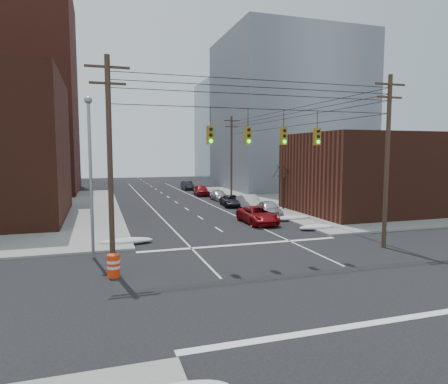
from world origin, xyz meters
TOP-DOWN VIEW (x-y plane):
  - ground at (0.00, 0.00)m, footprint 160.00×160.00m
  - sidewalk_ne at (27.00, 27.00)m, footprint 40.00×40.00m
  - building_brick_far at (-26.00, 74.00)m, footprint 22.00×18.00m
  - building_office at (22.00, 44.00)m, footprint 22.00×20.00m
  - building_glass at (24.00, 70.00)m, footprint 20.00×18.00m
  - building_storefront at (18.00, 16.00)m, footprint 16.00×12.00m
  - utility_pole_left at (-8.50, 3.00)m, footprint 2.20×0.28m
  - utility_pole_right at (8.50, 3.00)m, footprint 2.20×0.28m
  - utility_pole_far at (8.50, 34.00)m, footprint 2.20×0.28m
  - traffic_signals at (0.10, 2.97)m, footprint 17.00×0.42m
  - street_light at (-9.50, 6.00)m, footprint 0.44×0.44m
  - bare_tree at (9.59, 20.00)m, footprint 2.09×2.20m
  - snow_nw at (-7.40, 9.00)m, footprint 3.50×1.08m
  - snow_ne at (7.40, 9.50)m, footprint 3.00×1.08m
  - snow_east_far at (7.40, 14.00)m, footprint 4.00×1.08m
  - red_pickup at (4.01, 13.51)m, footprint 2.46×5.27m
  - parked_car_a at (6.40, 16.51)m, footprint 2.42×4.72m
  - parked_car_b at (6.40, 21.59)m, footprint 1.67×4.70m
  - parked_car_c at (5.36, 24.59)m, footprint 2.59×4.77m
  - parked_car_d at (5.62, 30.45)m, footprint 1.73×4.23m
  - parked_car_e at (4.80, 36.38)m, footprint 2.07×4.53m
  - parked_car_f at (4.80, 45.63)m, footprint 1.55×4.31m
  - lot_car_a at (-15.69, 19.81)m, footprint 4.14×1.53m
  - lot_car_b at (-15.00, 24.85)m, footprint 4.71×2.73m
  - lot_car_c at (-17.20, 25.68)m, footprint 5.54×3.21m
  - lot_car_d at (-16.34, 26.67)m, footprint 4.24×2.86m
  - construction_barrel at (-8.50, 1.94)m, footprint 0.68×0.68m

SIDE VIEW (x-z plane):
  - ground at x=0.00m, z-range 0.00..0.00m
  - sidewalk_ne at x=27.00m, z-range 0.00..0.15m
  - snow_nw at x=-7.40m, z-range 0.00..0.42m
  - snow_ne at x=7.40m, z-range 0.00..0.42m
  - snow_east_far at x=7.40m, z-range 0.00..0.42m
  - construction_barrel at x=-8.50m, z-range 0.02..1.14m
  - parked_car_d at x=5.62m, z-range 0.00..1.23m
  - parked_car_c at x=5.36m, z-range 0.00..1.27m
  - parked_car_f at x=4.80m, z-range 0.00..1.41m
  - red_pickup at x=4.01m, z-range 0.00..1.46m
  - parked_car_e at x=4.80m, z-range 0.00..1.51m
  - lot_car_b at x=-15.00m, z-range 0.15..1.38m
  - parked_car_a at x=6.40m, z-range 0.00..1.54m
  - parked_car_b at x=6.40m, z-range 0.00..1.55m
  - lot_car_d at x=-16.34m, z-range 0.15..1.49m
  - lot_car_a at x=-15.69m, z-range 0.15..1.50m
  - lot_car_c at x=-17.20m, z-range 0.15..1.66m
  - bare_tree at x=9.59m, z-range -0.15..4.79m
  - building_storefront at x=18.00m, z-range 0.00..8.00m
  - street_light at x=-9.50m, z-range 0.88..10.20m
  - utility_pole_left at x=-8.50m, z-range 0.28..11.28m
  - utility_pole_right at x=8.50m, z-range 0.28..11.28m
  - utility_pole_far at x=8.50m, z-range 0.28..11.28m
  - building_brick_far at x=-26.00m, z-range 0.00..12.00m
  - traffic_signals at x=0.10m, z-range 6.16..8.18m
  - building_glass at x=24.00m, z-range 0.00..22.00m
  - building_office at x=22.00m, z-range 0.00..25.00m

